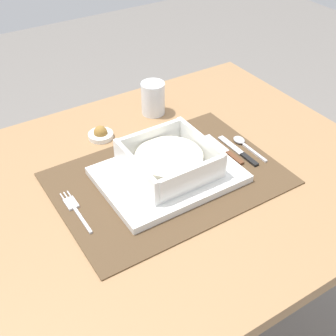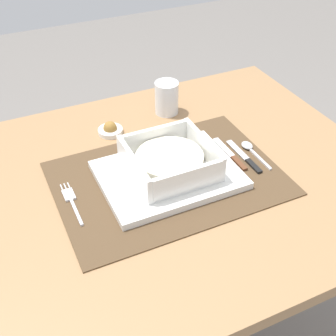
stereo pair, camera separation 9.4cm
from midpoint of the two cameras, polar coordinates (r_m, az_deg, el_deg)
name	(u,v)px [view 1 (the left image)]	position (r m, az deg, el deg)	size (l,w,h in m)	color
dining_table	(176,209)	(1.05, -1.59, -5.40)	(0.91, 0.77, 0.75)	#936D47
placemat	(168,178)	(0.96, -2.81, -1.44)	(0.48, 0.34, 0.00)	#4C3823
serving_plate	(168,175)	(0.96, -2.78, -0.97)	(0.29, 0.22, 0.02)	white
porridge_bowl	(170,162)	(0.94, -2.65, 0.71)	(0.17, 0.17, 0.06)	white
fork	(74,208)	(0.92, -14.81, -5.13)	(0.02, 0.13, 0.00)	silver
spoon	(242,142)	(1.07, 7.00, 3.17)	(0.02, 0.11, 0.01)	silver
butter_knife	(240,152)	(1.04, 6.68, 1.90)	(0.01, 0.13, 0.01)	black
bread_knife	(226,151)	(1.04, 4.89, 2.09)	(0.01, 0.13, 0.01)	#59331E
drinking_glass	(153,100)	(1.17, -4.26, 8.60)	(0.06, 0.06, 0.09)	white
condiment_saucer	(101,134)	(1.10, -11.06, 4.20)	(0.06, 0.06, 0.03)	white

